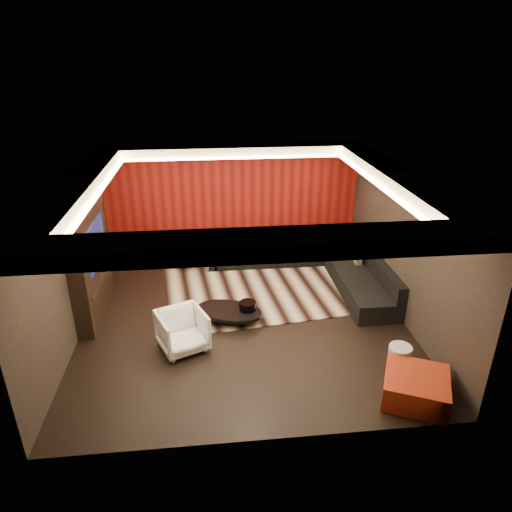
{
  "coord_description": "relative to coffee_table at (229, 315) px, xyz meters",
  "views": [
    {
      "loc": [
        -0.57,
        -7.47,
        4.72
      ],
      "look_at": [
        0.3,
        0.6,
        1.05
      ],
      "focal_mm": 32.0,
      "sensor_mm": 36.0,
      "label": 1
    }
  ],
  "objects": [
    {
      "name": "armchair",
      "position": [
        -0.84,
        -0.81,
        0.23
      ],
      "size": [
        1.0,
        1.01,
        0.71
      ],
      "primitive_type": "imported",
      "rotation": [
        0.0,
        0.0,
        0.4
      ],
      "color": "white",
      "rests_on": "floor"
    },
    {
      "name": "striped_pouf",
      "position": [
        -0.85,
        2.45,
        0.05
      ],
      "size": [
        0.69,
        0.69,
        0.32
      ],
      "primitive_type": "ellipsoid",
      "rotation": [
        0.0,
        0.0,
        -0.2
      ],
      "color": "beige",
      "rests_on": "rug"
    },
    {
      "name": "drum_stool",
      "position": [
        0.35,
        -0.03,
        0.08
      ],
      "size": [
        0.4,
        0.4,
        0.38
      ],
      "primitive_type": "cylinder",
      "rotation": [
        0.0,
        0.0,
        -0.28
      ],
      "color": "black",
      "rests_on": "rug"
    },
    {
      "name": "cove_front",
      "position": [
        0.28,
        -2.35,
        2.47
      ],
      "size": [
        4.8,
        0.08,
        0.04
      ],
      "primitive_type": "cube",
      "color": "#FFD899",
      "rests_on": "ground"
    },
    {
      "name": "coffee_table",
      "position": [
        0.0,
        0.0,
        0.0
      ],
      "size": [
        1.68,
        1.68,
        0.21
      ],
      "primitive_type": "cylinder",
      "rotation": [
        0.0,
        0.0,
        -0.41
      ],
      "color": "black",
      "rests_on": "rug"
    },
    {
      "name": "tv_surround",
      "position": [
        -2.57,
        0.61,
        0.97
      ],
      "size": [
        0.3,
        2.0,
        2.2
      ],
      "primitive_type": "cube",
      "color": "black",
      "rests_on": "ground"
    },
    {
      "name": "red_feature_wall",
      "position": [
        0.28,
        2.98,
        1.27
      ],
      "size": [
        5.98,
        0.05,
        2.78
      ],
      "primitive_type": "cube",
      "color": "#6B0C0A",
      "rests_on": "ground"
    },
    {
      "name": "rug",
      "position": [
        0.69,
        1.22,
        -0.12
      ],
      "size": [
        4.33,
        3.46,
        0.02
      ],
      "primitive_type": "cube",
      "rotation": [
        0.0,
        0.0,
        0.12
      ],
      "color": "#C5AD90",
      "rests_on": "floor"
    },
    {
      "name": "tv_screen",
      "position": [
        -2.41,
        0.61,
        1.32
      ],
      "size": [
        0.04,
        1.3,
        0.8
      ],
      "primitive_type": "cube",
      "color": "black",
      "rests_on": "ground"
    },
    {
      "name": "soffit_left",
      "position": [
        -2.42,
        0.01,
        2.56
      ],
      "size": [
        0.6,
        4.8,
        0.22
      ],
      "primitive_type": "cube",
      "color": "silver",
      "rests_on": "ground"
    },
    {
      "name": "throw_pillows",
      "position": [
        1.72,
        2.31,
        0.49
      ],
      "size": [
        3.16,
        1.61,
        0.5
      ],
      "color": "beige",
      "rests_on": "sectional_sofa"
    },
    {
      "name": "orange_ottoman",
      "position": [
        2.61,
        -2.43,
        0.07
      ],
      "size": [
        1.2,
        1.2,
        0.4
      ],
      "primitive_type": "cube",
      "rotation": [
        0.0,
        0.0,
        -0.43
      ],
      "color": "maroon",
      "rests_on": "floor"
    },
    {
      "name": "floor",
      "position": [
        0.28,
        0.01,
        -0.14
      ],
      "size": [
        6.0,
        6.0,
        0.02
      ],
      "primitive_type": "cube",
      "color": "black",
      "rests_on": "ground"
    },
    {
      "name": "wall_back",
      "position": [
        0.28,
        3.02,
        1.27
      ],
      "size": [
        6.0,
        0.02,
        2.8
      ],
      "primitive_type": "cube",
      "color": "black",
      "rests_on": "ground"
    },
    {
      "name": "cove_right",
      "position": [
        2.64,
        0.01,
        2.47
      ],
      "size": [
        0.08,
        4.8,
        0.04
      ],
      "primitive_type": "cube",
      "color": "#FFD899",
      "rests_on": "ground"
    },
    {
      "name": "cove_left",
      "position": [
        -2.08,
        0.01,
        2.47
      ],
      "size": [
        0.08,
        4.8,
        0.04
      ],
      "primitive_type": "cube",
      "color": "#FFD899",
      "rests_on": "ground"
    },
    {
      "name": "soffit_back",
      "position": [
        0.28,
        2.71,
        2.56
      ],
      "size": [
        6.0,
        0.6,
        0.22
      ],
      "primitive_type": "cube",
      "color": "silver",
      "rests_on": "ground"
    },
    {
      "name": "wall_right",
      "position": [
        3.29,
        0.01,
        1.27
      ],
      "size": [
        0.02,
        6.0,
        2.8
      ],
      "primitive_type": "cube",
      "color": "black",
      "rests_on": "ground"
    },
    {
      "name": "cove_back",
      "position": [
        0.28,
        2.37,
        2.47
      ],
      "size": [
        4.8,
        0.08,
        0.04
      ],
      "primitive_type": "cube",
      "color": "#FFD899",
      "rests_on": "ground"
    },
    {
      "name": "wall_left",
      "position": [
        -2.73,
        0.01,
        1.27
      ],
      "size": [
        0.02,
        6.0,
        2.8
      ],
      "primitive_type": "cube",
      "color": "black",
      "rests_on": "ground"
    },
    {
      "name": "soffit_right",
      "position": [
        2.98,
        0.01,
        2.56
      ],
      "size": [
        0.6,
        4.8,
        0.22
      ],
      "primitive_type": "cube",
      "color": "silver",
      "rests_on": "ground"
    },
    {
      "name": "ceiling",
      "position": [
        0.28,
        0.01,
        2.68
      ],
      "size": [
        6.0,
        6.0,
        0.02
      ],
      "primitive_type": "cube",
      "color": "silver",
      "rests_on": "ground"
    },
    {
      "name": "soffit_front",
      "position": [
        0.28,
        -2.69,
        2.56
      ],
      "size": [
        6.0,
        0.6,
        0.22
      ],
      "primitive_type": "cube",
      "color": "silver",
      "rests_on": "ground"
    },
    {
      "name": "tv_shelf",
      "position": [
        -2.41,
        0.61,
        0.57
      ],
      "size": [
        0.04,
        1.6,
        0.04
      ],
      "primitive_type": "cube",
      "color": "black",
      "rests_on": "ground"
    },
    {
      "name": "white_side_table",
      "position": [
        2.62,
        -1.78,
        0.1
      ],
      "size": [
        0.42,
        0.42,
        0.45
      ],
      "primitive_type": "cylinder",
      "rotation": [
        0.0,
        0.0,
        -0.18
      ],
      "color": "silver",
      "rests_on": "floor"
    },
    {
      "name": "sectional_sofa",
      "position": [
        2.01,
        1.88,
        0.14
      ],
      "size": [
        3.65,
        3.5,
        0.75
      ],
      "color": "black",
      "rests_on": "floor"
    }
  ]
}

